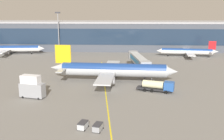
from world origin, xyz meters
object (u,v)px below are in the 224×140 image
(baggage_cart_1, at_px, (98,127))
(commuter_jet_near, at_px, (10,49))
(main_airliner, at_px, (113,70))
(baggage_cart_0, at_px, (83,125))
(catering_lift, at_px, (32,87))
(fuel_tanker, at_px, (158,86))
(commuter_jet_far, at_px, (187,51))

(baggage_cart_1, bearing_deg, commuter_jet_near, 122.37)
(main_airliner, xyz_separation_m, baggage_cart_0, (-4.47, -35.29, -3.34))
(main_airliner, distance_m, catering_lift, 27.16)
(commuter_jet_near, bearing_deg, fuel_tanker, -40.86)
(catering_lift, distance_m, baggage_cart_0, 25.01)
(main_airliner, relative_size, baggage_cart_0, 14.38)
(main_airliner, xyz_separation_m, commuter_jet_near, (-56.19, 50.45, -1.04))
(baggage_cart_0, relative_size, commuter_jet_near, 0.08)
(catering_lift, height_order, commuter_jet_far, commuter_jet_far)
(main_airliner, distance_m, fuel_tanker, 17.08)
(commuter_jet_near, bearing_deg, commuter_jet_far, -1.88)
(catering_lift, distance_m, commuter_jet_near, 75.86)
(catering_lift, xyz_separation_m, baggage_cart_1, (19.88, -19.17, -2.28))
(catering_lift, relative_size, baggage_cart_0, 2.44)
(main_airliner, xyz_separation_m, fuel_tanker, (13.66, -9.98, -2.37))
(catering_lift, bearing_deg, main_airliner, 38.47)
(catering_lift, bearing_deg, baggage_cart_1, -43.96)
(baggage_cart_0, bearing_deg, catering_lift, 132.35)
(baggage_cart_1, bearing_deg, commuter_jet_far, 66.52)
(main_airliner, height_order, catering_lift, main_airliner)
(baggage_cart_0, distance_m, commuter_jet_far, 91.66)
(main_airliner, height_order, commuter_jet_far, main_airliner)
(main_airliner, bearing_deg, commuter_jet_near, 138.09)
(baggage_cart_1, height_order, commuter_jet_far, commuter_jet_far)
(commuter_jet_far, bearing_deg, fuel_tanker, -110.30)
(baggage_cart_0, relative_size, baggage_cart_1, 1.00)
(catering_lift, bearing_deg, baggage_cart_0, -47.65)
(commuter_jet_far, relative_size, commuter_jet_near, 0.84)
(baggage_cart_1, xyz_separation_m, commuter_jet_far, (36.27, 83.52, 2.00))
(baggage_cart_1, bearing_deg, fuel_tanker, 60.05)
(main_airliner, xyz_separation_m, catering_lift, (-21.25, -16.89, -1.05))
(baggage_cart_1, xyz_separation_m, commuter_jet_near, (-54.83, 86.50, 2.30))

